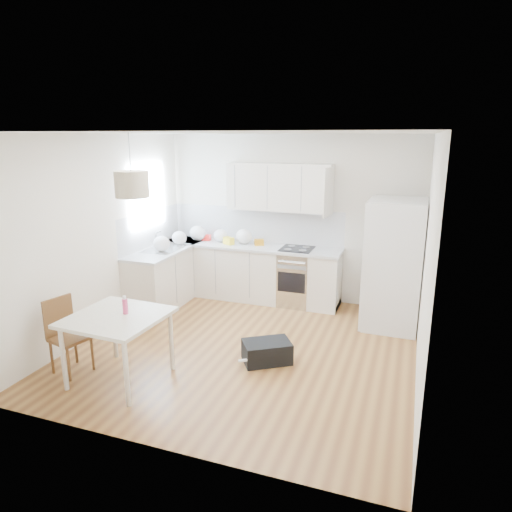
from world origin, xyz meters
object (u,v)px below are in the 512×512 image
at_px(dining_table, 117,323).
at_px(gym_bag, 267,352).
at_px(dining_chair, 70,337).
at_px(refrigerator, 395,264).

bearing_deg(dining_table, gym_bag, 36.43).
bearing_deg(dining_chair, dining_table, 17.45).
relative_size(refrigerator, dining_table, 1.79).
distance_m(dining_table, dining_chair, 0.68).
xyz_separation_m(dining_table, gym_bag, (1.42, 0.94, -0.55)).
height_order(refrigerator, gym_bag, refrigerator).
bearing_deg(refrigerator, dining_table, -135.44).
distance_m(dining_chair, gym_bag, 2.30).
bearing_deg(dining_chair, gym_bag, 39.32).
relative_size(refrigerator, dining_chair, 2.08).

